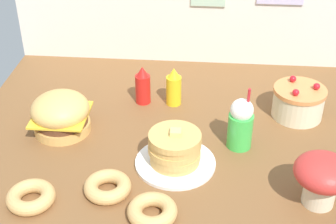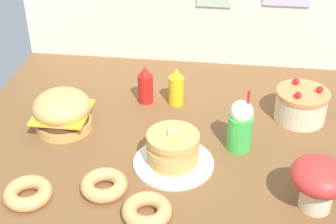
# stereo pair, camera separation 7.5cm
# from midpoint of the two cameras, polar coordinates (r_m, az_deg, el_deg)

# --- Properties ---
(ground_plane) EXTENTS (1.95, 1.85, 0.02)m
(ground_plane) POSITION_cam_midpoint_polar(r_m,az_deg,el_deg) (2.21, -0.92, -4.87)
(ground_plane) COLOR brown
(burger) EXTENTS (0.27, 0.27, 0.20)m
(burger) POSITION_cam_midpoint_polar(r_m,az_deg,el_deg) (2.35, -13.32, -0.21)
(burger) COLOR #DBA859
(burger) RESTS_ON ground_plane
(pancake_stack) EXTENTS (0.35, 0.35, 0.18)m
(pancake_stack) POSITION_cam_midpoint_polar(r_m,az_deg,el_deg) (2.09, -0.21, -4.59)
(pancake_stack) COLOR white
(pancake_stack) RESTS_ON ground_plane
(layer_cake) EXTENTS (0.26, 0.26, 0.19)m
(layer_cake) POSITION_cam_midpoint_polar(r_m,az_deg,el_deg) (2.48, 14.16, 1.13)
(layer_cake) COLOR beige
(layer_cake) RESTS_ON ground_plane
(ketchup_bottle) EXTENTS (0.08, 0.08, 0.21)m
(ketchup_bottle) POSITION_cam_midpoint_polar(r_m,az_deg,el_deg) (2.51, -3.82, 3.05)
(ketchup_bottle) COLOR red
(ketchup_bottle) RESTS_ON ground_plane
(mustard_bottle) EXTENTS (0.08, 0.08, 0.21)m
(mustard_bottle) POSITION_cam_midpoint_polar(r_m,az_deg,el_deg) (2.50, -0.19, 2.89)
(mustard_bottle) COLOR yellow
(mustard_bottle) RESTS_ON ground_plane
(cream_soda_cup) EXTENTS (0.11, 0.11, 0.31)m
(cream_soda_cup) POSITION_cam_midpoint_polar(r_m,az_deg,el_deg) (2.19, 7.52, -1.37)
(cream_soda_cup) COLOR green
(cream_soda_cup) RESTS_ON ground_plane
(donut_pink_glaze) EXTENTS (0.19, 0.19, 0.06)m
(donut_pink_glaze) POSITION_cam_midpoint_polar(r_m,az_deg,el_deg) (2.01, -16.80, -9.47)
(donut_pink_glaze) COLOR tan
(donut_pink_glaze) RESTS_ON ground_plane
(donut_chocolate) EXTENTS (0.19, 0.19, 0.06)m
(donut_chocolate) POSITION_cam_midpoint_polar(r_m,az_deg,el_deg) (1.99, -8.18, -8.63)
(donut_chocolate) COLOR tan
(donut_chocolate) RESTS_ON ground_plane
(donut_vanilla) EXTENTS (0.19, 0.19, 0.06)m
(donut_vanilla) POSITION_cam_midpoint_polar(r_m,az_deg,el_deg) (1.88, -3.03, -11.50)
(donut_vanilla) COLOR tan
(donut_vanilla) RESTS_ON ground_plane
(mushroom_stool) EXTENTS (0.23, 0.23, 0.22)m
(mushroom_stool) POSITION_cam_midpoint_polar(r_m,az_deg,el_deg) (1.94, 16.59, -7.22)
(mushroom_stool) COLOR beige
(mushroom_stool) RESTS_ON ground_plane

